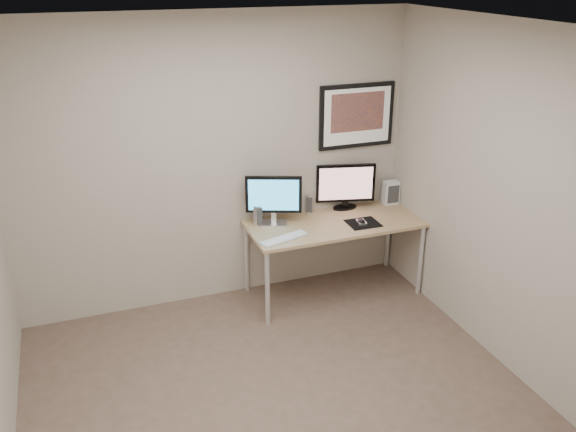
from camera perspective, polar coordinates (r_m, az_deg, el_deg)
name	(u,v)px	position (r m, az deg, el deg)	size (l,w,h in m)	color
floor	(282,403)	(4.61, -0.52, -17.11)	(3.60, 3.60, 0.00)	#4E3E31
room	(259,169)	(4.17, -2.71, 4.44)	(3.60, 3.60, 3.60)	white
desk	(334,229)	(5.65, 4.34, -1.19)	(1.60, 0.70, 0.73)	olive
framed_art	(357,116)	(5.77, 6.45, 9.30)	(0.75, 0.04, 0.60)	black
monitor_large	(274,198)	(5.47, -1.35, 1.69)	(0.48, 0.24, 0.46)	silver
monitor_tv	(346,185)	(5.86, 5.41, 2.88)	(0.56, 0.19, 0.45)	black
speaker_left	(257,215)	(5.53, -2.89, 0.09)	(0.08, 0.08, 0.19)	silver
speaker_right	(309,203)	(5.80, 2.00, 1.18)	(0.07, 0.07, 0.18)	silver
keyboard	(284,238)	(5.26, -0.35, -2.11)	(0.46, 0.12, 0.02)	silver
mousepad	(363,223)	(5.62, 7.05, -0.68)	(0.29, 0.26, 0.00)	black
mouse	(361,221)	(5.60, 6.88, -0.50)	(0.07, 0.12, 0.04)	black
fan_unit	(391,192)	(6.09, 9.59, 2.19)	(0.15, 0.11, 0.23)	silver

